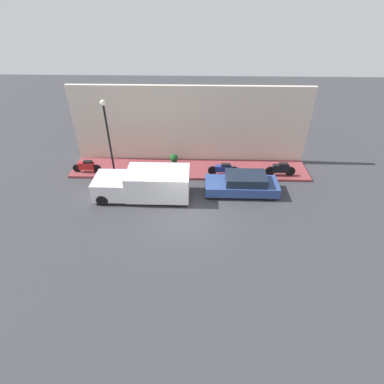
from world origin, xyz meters
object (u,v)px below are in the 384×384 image
parked_car (242,184)px  motorcycle_black (281,169)px  delivery_van (144,184)px  motorcycle_blue (224,169)px  streetlamp (107,128)px  motorcycle_red (87,166)px  potted_plant (174,160)px

parked_car → motorcycle_black: parked_car is taller
delivery_van → motorcycle_blue: size_ratio=2.76×
motorcycle_black → streetlamp: 10.80m
parked_car → streetlamp: size_ratio=0.89×
motorcycle_red → motorcycle_blue: 8.69m
parked_car → potted_plant: size_ratio=5.26×
parked_car → motorcycle_black: bearing=-55.3°
parked_car → delivery_van: (-0.54, 5.60, 0.26)m
streetlamp → potted_plant: 4.72m
potted_plant → delivery_van: bearing=158.0°
motorcycle_red → motorcycle_black: 12.24m
potted_plant → motorcycle_blue: bearing=-109.4°
motorcycle_black → motorcycle_red: bearing=89.8°
delivery_van → streetlamp: 4.01m
motorcycle_black → delivery_van: bearing=105.9°
motorcycle_black → streetlamp: (-0.06, 10.48, 2.62)m
delivery_van → motorcycle_red: delivery_van is taller
motorcycle_blue → streetlamp: 7.42m
parked_car → streetlamp: bearing=77.7°
parked_car → potted_plant: parked_car is taller
parked_car → motorcycle_blue: bearing=29.0°
motorcycle_blue → potted_plant: size_ratio=2.42×
delivery_van → motorcycle_black: 8.50m
motorcycle_red → motorcycle_black: motorcycle_black is taller
parked_car → delivery_van: bearing=95.5°
motorcycle_red → potted_plant: bearing=-78.9°
delivery_van → motorcycle_red: 4.72m
motorcycle_red → delivery_van: bearing=-120.2°
motorcycle_blue → potted_plant: bearing=70.6°
parked_car → motorcycle_blue: 2.03m
delivery_van → potted_plant: size_ratio=6.67×
motorcycle_black → streetlamp: size_ratio=0.40×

